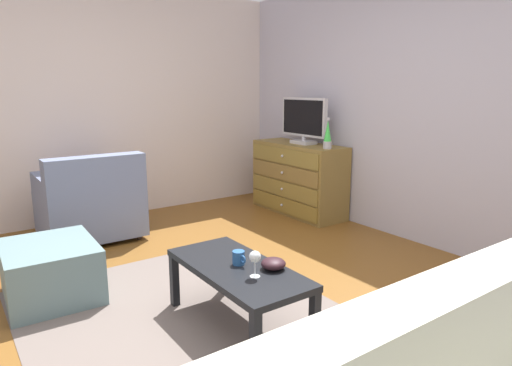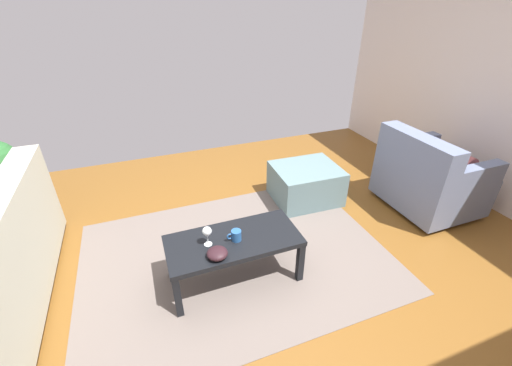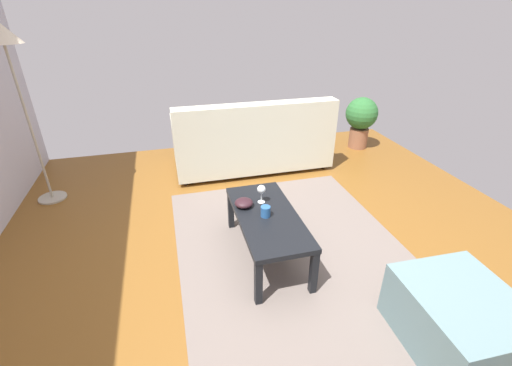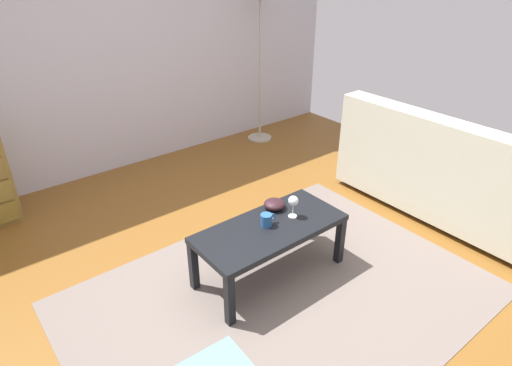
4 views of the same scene
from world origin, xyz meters
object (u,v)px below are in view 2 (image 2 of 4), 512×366
bowl_decorative (217,253)px  ottoman (306,183)px  coffee_table (234,244)px  armchair (428,178)px  mug (236,235)px  wine_glass (207,232)px

bowl_decorative → ottoman: size_ratio=0.21×
coffee_table → armchair: armchair is taller
bowl_decorative → ottoman: 1.64m
armchair → ottoman: 1.27m
coffee_table → mug: 0.10m
bowl_decorative → ottoman: (-1.26, -1.01, -0.24)m
wine_glass → mug: bearing=173.0°
wine_glass → mug: (-0.21, 0.03, -0.07)m
bowl_decorative → ottoman: bowl_decorative is taller
coffee_table → bowl_decorative: 0.24m
ottoman → mug: bearing=39.1°
mug → bowl_decorative: bearing=35.9°
coffee_table → armchair: 2.23m
coffee_table → ottoman: coffee_table is taller
wine_glass → coffee_table: bearing=178.3°
coffee_table → wine_glass: 0.26m
mug → wine_glass: bearing=-7.0°
coffee_table → ottoman: bearing=-141.9°
coffee_table → ottoman: 1.41m
ottoman → coffee_table: bearing=38.1°
mug → ottoman: mug is taller
armchair → ottoman: bearing=-28.2°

